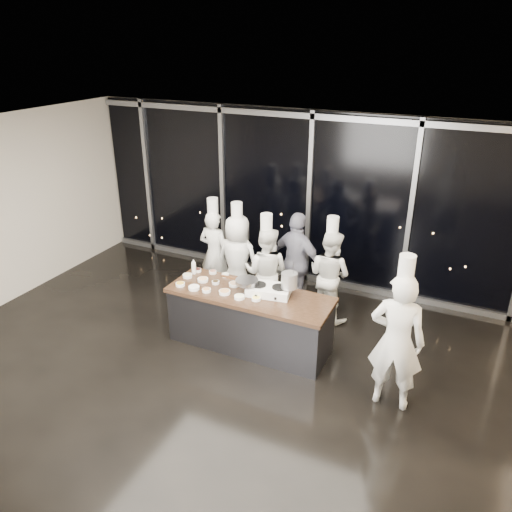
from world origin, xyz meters
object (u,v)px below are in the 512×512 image
(frying_pan, at_px, (246,281))
(guest, at_px, (297,262))
(chef_right, at_px, (329,274))
(demo_counter, at_px, (250,319))
(stock_pot, at_px, (289,280))
(chef_side, at_px, (397,340))
(chef_center, at_px, (266,272))
(stove, at_px, (269,290))
(chef_left, at_px, (238,260))
(chef_far_left, at_px, (214,252))

(frying_pan, height_order, guest, guest)
(frying_pan, xyz_separation_m, chef_right, (0.88, 1.29, -0.28))
(demo_counter, distance_m, stock_pot, 0.91)
(demo_counter, height_order, chef_side, chef_side)
(chef_center, bearing_deg, stove, 109.62)
(stove, relative_size, chef_center, 0.38)
(stove, xyz_separation_m, chef_left, (-1.03, 1.01, -0.14))
(frying_pan, distance_m, chef_right, 1.58)
(frying_pan, xyz_separation_m, guest, (0.29, 1.34, -0.20))
(chef_left, distance_m, chef_right, 1.59)
(stove, distance_m, chef_side, 2.00)
(demo_counter, relative_size, chef_center, 1.36)
(stock_pot, height_order, chef_far_left, chef_far_left)
(frying_pan, xyz_separation_m, chef_center, (-0.10, 0.92, -0.27))
(stock_pot, relative_size, chef_right, 0.13)
(stove, relative_size, chef_side, 0.32)
(guest, bearing_deg, stock_pot, 122.48)
(chef_center, xyz_separation_m, chef_side, (2.36, -1.35, 0.15))
(stove, relative_size, chef_right, 0.38)
(chef_far_left, bearing_deg, frying_pan, 138.24)
(stove, relative_size, guest, 0.39)
(frying_pan, bearing_deg, chef_left, 113.19)
(chef_left, height_order, guest, chef_left)
(stove, relative_size, frying_pan, 1.11)
(stock_pot, distance_m, chef_side, 1.76)
(demo_counter, relative_size, stove, 3.62)
(stove, xyz_separation_m, frying_pan, (-0.33, -0.07, 0.10))
(frying_pan, bearing_deg, stock_pot, 2.65)
(stove, distance_m, chef_left, 1.45)
(guest, distance_m, chef_side, 2.66)
(guest, distance_m, chef_right, 0.60)
(chef_center, bearing_deg, chef_side, 143.18)
(chef_far_left, relative_size, chef_right, 1.02)
(guest, height_order, chef_right, chef_right)
(stock_pot, bearing_deg, chef_left, 144.41)
(chef_right, xyz_separation_m, chef_side, (1.39, -1.72, 0.16))
(frying_pan, bearing_deg, guest, 68.13)
(chef_far_left, bearing_deg, demo_counter, 139.12)
(frying_pan, distance_m, chef_side, 2.31)
(stock_pot, xyz_separation_m, guest, (-0.33, 1.21, -0.29))
(chef_far_left, xyz_separation_m, chef_left, (0.53, -0.12, 0.01))
(chef_right, bearing_deg, guest, 13.23)
(chef_side, bearing_deg, frying_pan, -12.73)
(demo_counter, height_order, chef_left, chef_left)
(frying_pan, xyz_separation_m, chef_left, (-0.70, 1.08, -0.24))
(chef_right, bearing_deg, chef_side, 147.70)
(chef_center, bearing_deg, chef_far_left, -21.09)
(chef_center, distance_m, chef_side, 2.73)
(chef_far_left, xyz_separation_m, chef_side, (3.50, -1.63, 0.13))
(guest, bearing_deg, chef_left, 31.88)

